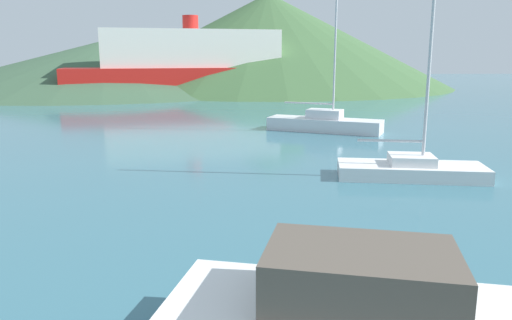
% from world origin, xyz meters
% --- Properties ---
extents(sailboat_inner, '(5.75, 2.93, 9.28)m').
position_xyz_m(sailboat_inner, '(6.75, 16.04, 0.41)').
color(sailboat_inner, white).
rests_on(sailboat_inner, ground_plane).
extents(sailboat_middle, '(7.04, 4.71, 11.08)m').
position_xyz_m(sailboat_middle, '(5.68, 27.99, 0.56)').
color(sailboat_middle, silver).
rests_on(sailboat_middle, ground_plane).
extents(ferry_distant, '(29.44, 12.41, 9.03)m').
position_xyz_m(ferry_distant, '(-4.48, 57.09, 3.26)').
color(ferry_distant, red).
rests_on(ferry_distant, ground_plane).
extents(hill_west, '(50.98, 50.98, 6.69)m').
position_xyz_m(hill_west, '(-17.09, 70.32, 3.35)').
color(hill_west, '#38563D').
rests_on(hill_west, ground_plane).
extents(hill_central, '(53.22, 53.22, 13.48)m').
position_xyz_m(hill_central, '(5.79, 74.05, 6.74)').
color(hill_central, '#3D6038').
rests_on(hill_central, ground_plane).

